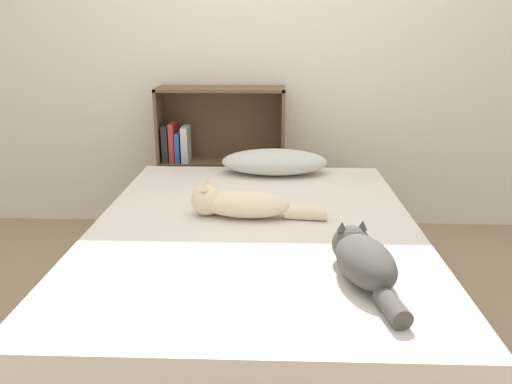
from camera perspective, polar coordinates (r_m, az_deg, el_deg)
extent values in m
plane|color=#997F60|center=(2.43, -0.12, -15.02)|extent=(8.00, 8.00, 0.00)
cube|color=silver|center=(3.40, 0.75, 16.82)|extent=(8.00, 0.06, 2.50)
cube|color=#333338|center=(2.35, -0.13, -11.90)|extent=(1.46, 1.95, 0.31)
cube|color=beige|center=(2.23, -0.13, -6.17)|extent=(1.42, 1.89, 0.21)
ellipsoid|color=beige|center=(2.92, 2.11, 3.46)|extent=(0.62, 0.29, 0.15)
ellipsoid|color=beige|center=(2.26, -1.31, -1.40)|extent=(0.43, 0.22, 0.12)
sphere|color=beige|center=(2.29, -5.65, -0.91)|extent=(0.14, 0.14, 0.14)
cone|color=beige|center=(2.23, -5.94, 0.58)|extent=(0.04, 0.04, 0.03)
cone|color=beige|center=(2.30, -5.49, 1.16)|extent=(0.04, 0.04, 0.03)
cylinder|color=beige|center=(2.24, 5.75, -2.39)|extent=(0.19, 0.08, 0.06)
ellipsoid|color=#47423D|center=(1.73, 12.39, -7.73)|extent=(0.24, 0.37, 0.14)
sphere|color=#47423D|center=(1.85, 10.81, -5.88)|extent=(0.14, 0.14, 0.14)
cone|color=#47423D|center=(1.81, 9.80, -3.85)|extent=(0.04, 0.04, 0.03)
cone|color=#47423D|center=(1.84, 12.09, -3.68)|extent=(0.04, 0.04, 0.03)
cylinder|color=#47423D|center=(1.57, 15.30, -12.57)|extent=(0.09, 0.16, 0.06)
cube|color=brown|center=(3.41, -10.64, 3.55)|extent=(0.02, 0.26, 0.97)
cube|color=brown|center=(3.33, 3.01, 3.48)|extent=(0.02, 0.26, 0.97)
cube|color=brown|center=(3.50, -3.73, -4.02)|extent=(0.82, 0.26, 0.02)
cube|color=brown|center=(3.26, -4.08, 11.66)|extent=(0.82, 0.26, 0.02)
cube|color=brown|center=(3.35, -3.90, 3.54)|extent=(0.78, 0.26, 0.02)
cube|color=brown|center=(3.47, -3.70, 4.05)|extent=(0.82, 0.02, 0.97)
cube|color=#232328|center=(3.34, -10.17, 5.52)|extent=(0.04, 0.16, 0.24)
cube|color=#B7332D|center=(3.33, -9.45, 5.66)|extent=(0.03, 0.16, 0.25)
cube|color=#2D519E|center=(3.33, -8.81, 5.13)|extent=(0.03, 0.16, 0.19)
cube|color=beige|center=(3.31, -8.01, 5.47)|extent=(0.04, 0.16, 0.23)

